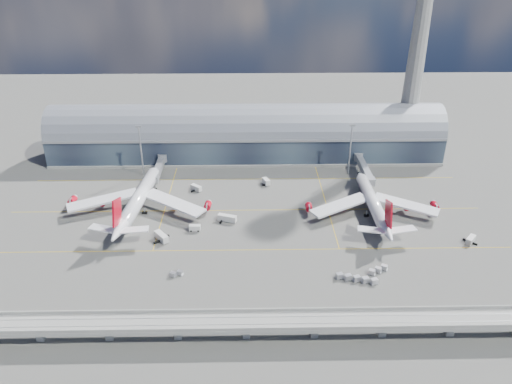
{
  "coord_description": "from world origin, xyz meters",
  "views": [
    {
      "loc": [
        0.85,
        -165.21,
        106.24
      ],
      "look_at": [
        3.98,
        10.0,
        14.0
      ],
      "focal_mm": 35.0,
      "sensor_mm": 36.0,
      "label": 1
    }
  ],
  "objects_px": {
    "service_truck_4": "(266,182)",
    "floodlight_mast_left": "(141,150)",
    "cargo_train_1": "(357,279)",
    "control_tower": "(417,55)",
    "cargo_train_2": "(378,270)",
    "service_truck_3": "(471,240)",
    "service_truck_1": "(195,228)",
    "service_truck_5": "(196,188)",
    "floodlight_mast_right": "(350,148)",
    "cargo_train_0": "(176,274)",
    "airliner_right": "(373,204)",
    "service_truck_0": "(161,237)",
    "service_truck_2": "(227,218)",
    "airliner_left": "(138,200)"
  },
  "relations": [
    {
      "from": "control_tower",
      "to": "floodlight_mast_left",
      "type": "distance_m",
      "value": 143.01
    },
    {
      "from": "control_tower",
      "to": "airliner_left",
      "type": "height_order",
      "value": "control_tower"
    },
    {
      "from": "control_tower",
      "to": "cargo_train_0",
      "type": "height_order",
      "value": "control_tower"
    },
    {
      "from": "service_truck_1",
      "to": "cargo_train_1",
      "type": "bearing_deg",
      "value": -117.98
    },
    {
      "from": "service_truck_3",
      "to": "airliner_left",
      "type": "bearing_deg",
      "value": -149.95
    },
    {
      "from": "service_truck_3",
      "to": "service_truck_1",
      "type": "bearing_deg",
      "value": -144.38
    },
    {
      "from": "control_tower",
      "to": "service_truck_0",
      "type": "height_order",
      "value": "control_tower"
    },
    {
      "from": "cargo_train_0",
      "to": "service_truck_5",
      "type": "bearing_deg",
      "value": 20.52
    },
    {
      "from": "airliner_right",
      "to": "control_tower",
      "type": "bearing_deg",
      "value": 64.4
    },
    {
      "from": "cargo_train_0",
      "to": "control_tower",
      "type": "bearing_deg",
      "value": -23.65
    },
    {
      "from": "cargo_train_2",
      "to": "floodlight_mast_left",
      "type": "bearing_deg",
      "value": 78.56
    },
    {
      "from": "floodlight_mast_right",
      "to": "airliner_right",
      "type": "height_order",
      "value": "floodlight_mast_right"
    },
    {
      "from": "service_truck_4",
      "to": "cargo_train_2",
      "type": "distance_m",
      "value": 78.05
    },
    {
      "from": "airliner_left",
      "to": "cargo_train_0",
      "type": "xyz_separation_m",
      "value": [
        21.44,
        -44.64,
        -4.8
      ]
    },
    {
      "from": "floodlight_mast_right",
      "to": "airliner_right",
      "type": "bearing_deg",
      "value": -85.57
    },
    {
      "from": "floodlight_mast_right",
      "to": "service_truck_1",
      "type": "height_order",
      "value": "floodlight_mast_right"
    },
    {
      "from": "floodlight_mast_right",
      "to": "service_truck_1",
      "type": "relative_size",
      "value": 5.7
    },
    {
      "from": "service_truck_4",
      "to": "floodlight_mast_left",
      "type": "bearing_deg",
      "value": 147.55
    },
    {
      "from": "service_truck_0",
      "to": "control_tower",
      "type": "bearing_deg",
      "value": -2.12
    },
    {
      "from": "control_tower",
      "to": "service_truck_1",
      "type": "relative_size",
      "value": 22.86
    },
    {
      "from": "airliner_right",
      "to": "cargo_train_2",
      "type": "relative_size",
      "value": 7.38
    },
    {
      "from": "airliner_left",
      "to": "service_truck_5",
      "type": "xyz_separation_m",
      "value": [
        22.66,
        19.16,
        -4.32
      ]
    },
    {
      "from": "service_truck_1",
      "to": "service_truck_4",
      "type": "xyz_separation_m",
      "value": [
        29.8,
        40.53,
        0.11
      ]
    },
    {
      "from": "floodlight_mast_right",
      "to": "cargo_train_2",
      "type": "relative_size",
      "value": 3.23
    },
    {
      "from": "airliner_left",
      "to": "service_truck_5",
      "type": "distance_m",
      "value": 29.99
    },
    {
      "from": "floodlight_mast_left",
      "to": "service_truck_3",
      "type": "xyz_separation_m",
      "value": [
        135.8,
        -61.65,
        -12.3
      ]
    },
    {
      "from": "airliner_right",
      "to": "service_truck_0",
      "type": "xyz_separation_m",
      "value": [
        -85.77,
        -18.59,
        -3.29
      ]
    },
    {
      "from": "floodlight_mast_left",
      "to": "cargo_train_1",
      "type": "height_order",
      "value": "floodlight_mast_left"
    },
    {
      "from": "floodlight_mast_left",
      "to": "airliner_right",
      "type": "relative_size",
      "value": 0.44
    },
    {
      "from": "airliner_right",
      "to": "service_truck_5",
      "type": "xyz_separation_m",
      "value": [
        -76.05,
        22.78,
        -3.52
      ]
    },
    {
      "from": "floodlight_mast_right",
      "to": "service_truck_0",
      "type": "height_order",
      "value": "floodlight_mast_right"
    },
    {
      "from": "service_truck_1",
      "to": "service_truck_3",
      "type": "height_order",
      "value": "service_truck_3"
    },
    {
      "from": "floodlight_mast_right",
      "to": "service_truck_5",
      "type": "height_order",
      "value": "floodlight_mast_right"
    },
    {
      "from": "service_truck_4",
      "to": "service_truck_5",
      "type": "height_order",
      "value": "service_truck_4"
    },
    {
      "from": "airliner_left",
      "to": "service_truck_2",
      "type": "height_order",
      "value": "airliner_left"
    },
    {
      "from": "service_truck_0",
      "to": "service_truck_3",
      "type": "distance_m",
      "value": 118.59
    },
    {
      "from": "floodlight_mast_right",
      "to": "service_truck_0",
      "type": "xyz_separation_m",
      "value": [
        -82.73,
        -57.81,
        -12.08
      ]
    },
    {
      "from": "cargo_train_1",
      "to": "service_truck_3",
      "type": "bearing_deg",
      "value": -80.6
    },
    {
      "from": "floodlight_mast_left",
      "to": "service_truck_4",
      "type": "bearing_deg",
      "value": -10.16
    },
    {
      "from": "cargo_train_1",
      "to": "service_truck_1",
      "type": "bearing_deg",
      "value": 44.44
    },
    {
      "from": "service_truck_3",
      "to": "cargo_train_0",
      "type": "relative_size",
      "value": 1.07
    },
    {
      "from": "airliner_left",
      "to": "cargo_train_1",
      "type": "bearing_deg",
      "value": -24.94
    },
    {
      "from": "floodlight_mast_left",
      "to": "control_tower",
      "type": "bearing_deg",
      "value": 11.72
    },
    {
      "from": "floodlight_mast_left",
      "to": "service_truck_5",
      "type": "distance_m",
      "value": 33.91
    },
    {
      "from": "floodlight_mast_right",
      "to": "service_truck_4",
      "type": "distance_m",
      "value": 43.8
    },
    {
      "from": "airliner_left",
      "to": "service_truck_1",
      "type": "xyz_separation_m",
      "value": [
        25.17,
        -15.57,
        -4.35
      ]
    },
    {
      "from": "service_truck_2",
      "to": "cargo_train_2",
      "type": "bearing_deg",
      "value": -104.76
    },
    {
      "from": "airliner_right",
      "to": "service_truck_0",
      "type": "distance_m",
      "value": 87.83
    },
    {
      "from": "control_tower",
      "to": "service_truck_5",
      "type": "xyz_separation_m",
      "value": [
        -108.01,
        -44.43,
        -50.3
      ]
    },
    {
      "from": "cargo_train_0",
      "to": "cargo_train_2",
      "type": "relative_size",
      "value": 0.63
    }
  ]
}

